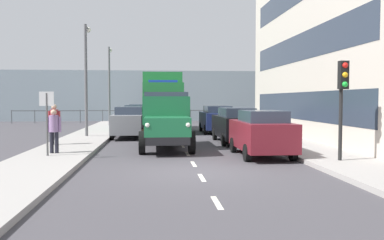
% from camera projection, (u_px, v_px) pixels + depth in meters
% --- Properties ---
extents(ground_plane, '(80.00, 80.00, 0.00)m').
position_uv_depth(ground_plane, '(182.00, 144.00, 19.66)').
color(ground_plane, '#423F44').
extents(sidewalk_left, '(2.52, 38.02, 0.15)m').
position_uv_depth(sidewalk_left, '(282.00, 142.00, 20.09)').
color(sidewalk_left, '#9E9993').
rests_on(sidewalk_left, ground_plane).
extents(sidewalk_right, '(2.52, 38.02, 0.15)m').
position_uv_depth(sidewalk_right, '(77.00, 143.00, 19.21)').
color(sidewalk_right, '#9E9993').
rests_on(sidewalk_right, ground_plane).
extents(road_centreline_markings, '(0.12, 34.85, 0.01)m').
position_uv_depth(road_centreline_markings, '(181.00, 143.00, 19.85)').
color(road_centreline_markings, silver).
rests_on(road_centreline_markings, ground_plane).
extents(building_terrace, '(7.43, 18.29, 10.31)m').
position_uv_depth(building_terrace, '(367.00, 42.00, 21.60)').
color(building_terrace, beige).
rests_on(building_terrace, ground_plane).
extents(sea_horizon, '(80.00, 0.80, 5.00)m').
position_uv_depth(sea_horizon, '(167.00, 96.00, 41.43)').
color(sea_horizon, '#84939E').
rests_on(sea_horizon, ground_plane).
extents(seawall_railing, '(28.08, 0.08, 1.20)m').
position_uv_depth(seawall_railing, '(169.00, 113.00, 37.93)').
color(seawall_railing, '#4C5156').
rests_on(seawall_railing, ground_plane).
extents(truck_vintage_green, '(2.17, 5.64, 2.43)m').
position_uv_depth(truck_vintage_green, '(166.00, 122.00, 17.29)').
color(truck_vintage_green, black).
rests_on(truck_vintage_green, ground_plane).
extents(lorry_cargo_green, '(2.58, 8.20, 3.87)m').
position_uv_depth(lorry_cargo_green, '(162.00, 100.00, 27.76)').
color(lorry_cargo_green, '#1E7033').
rests_on(lorry_cargo_green, ground_plane).
extents(car_maroon_kerbside_near, '(1.80, 3.94, 1.72)m').
position_uv_depth(car_maroon_kerbside_near, '(261.00, 133.00, 15.32)').
color(car_maroon_kerbside_near, maroon).
rests_on(car_maroon_kerbside_near, ground_plane).
extents(car_black_kerbside_1, '(1.81, 4.59, 1.72)m').
position_uv_depth(car_black_kerbside_1, '(236.00, 125.00, 20.22)').
color(car_black_kerbside_1, black).
rests_on(car_black_kerbside_1, ground_plane).
extents(car_navy_kerbside_2, '(1.94, 4.29, 1.72)m').
position_uv_depth(car_navy_kerbside_2, '(217.00, 119.00, 26.28)').
color(car_navy_kerbside_2, navy).
rests_on(car_navy_kerbside_2, ground_plane).
extents(car_grey_oppositeside_0, '(1.85, 4.63, 1.72)m').
position_uv_depth(car_grey_oppositeside_0, '(130.00, 121.00, 23.09)').
color(car_grey_oppositeside_0, slate).
rests_on(car_grey_oppositeside_0, ground_plane).
extents(car_teal_oppositeside_1, '(1.81, 4.25, 1.72)m').
position_uv_depth(car_teal_oppositeside_1, '(135.00, 117.00, 29.76)').
color(car_teal_oppositeside_1, '#1E6670').
rests_on(car_teal_oppositeside_1, ground_plane).
extents(car_silver_oppositeside_2, '(1.81, 4.59, 1.72)m').
position_uv_depth(car_silver_oppositeside_2, '(138.00, 114.00, 35.10)').
color(car_silver_oppositeside_2, '#B7BABF').
rests_on(car_silver_oppositeside_2, ground_plane).
extents(pedestrian_couple_a, '(0.53, 0.34, 1.61)m').
position_uv_depth(pedestrian_couple_a, '(54.00, 128.00, 15.12)').
color(pedestrian_couple_a, black).
rests_on(pedestrian_couple_a, sidewalk_right).
extents(pedestrian_strolling, '(0.53, 0.34, 1.77)m').
position_uv_depth(pedestrian_strolling, '(54.00, 121.00, 18.01)').
color(pedestrian_strolling, black).
rests_on(pedestrian_strolling, sidewalk_right).
extents(traffic_light_near, '(0.28, 0.41, 3.20)m').
position_uv_depth(traffic_light_near, '(343.00, 89.00, 13.16)').
color(traffic_light_near, black).
rests_on(traffic_light_near, sidewalk_left).
extents(lamp_post_promenade, '(0.32, 1.14, 6.02)m').
position_uv_depth(lamp_post_promenade, '(86.00, 69.00, 22.34)').
color(lamp_post_promenade, '#59595B').
rests_on(lamp_post_promenade, sidewalk_right).
extents(lamp_post_far, '(0.32, 1.14, 6.04)m').
position_uv_depth(lamp_post_far, '(109.00, 78.00, 31.97)').
color(lamp_post_far, '#59595B').
rests_on(lamp_post_far, sidewalk_right).
extents(street_sign, '(0.50, 0.07, 2.25)m').
position_uv_depth(street_sign, '(47.00, 112.00, 14.41)').
color(street_sign, '#4C4C4C').
rests_on(street_sign, sidewalk_right).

